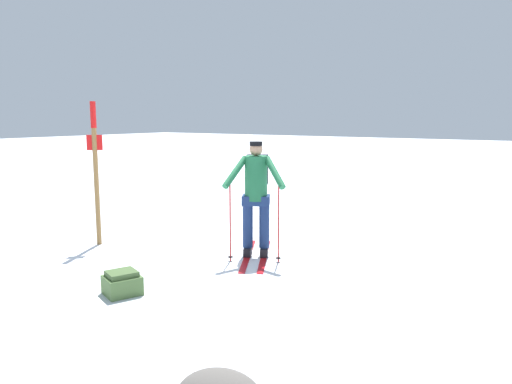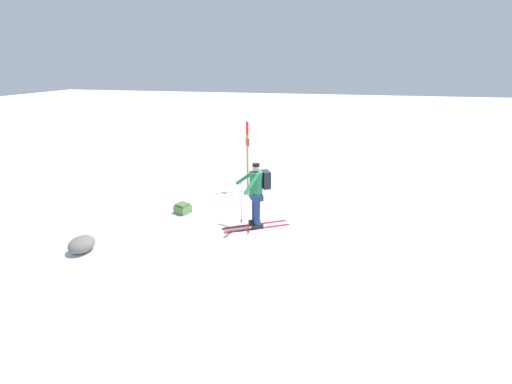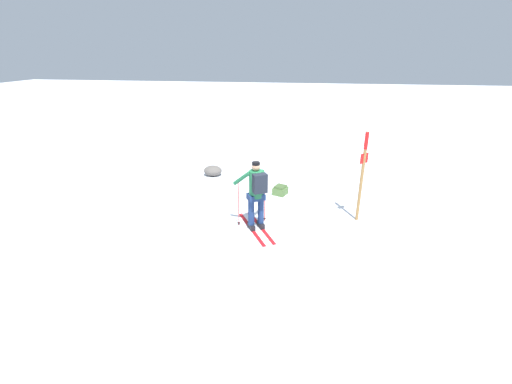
{
  "view_description": "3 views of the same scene",
  "coord_description": "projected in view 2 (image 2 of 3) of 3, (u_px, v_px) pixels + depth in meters",
  "views": [
    {
      "loc": [
        4.74,
        -6.22,
        2.06
      ],
      "look_at": [
        0.75,
        -0.26,
        0.96
      ],
      "focal_mm": 35.0,
      "sensor_mm": 36.0,
      "label": 1
    },
    {
      "loc": [
        8.49,
        1.53,
        3.97
      ],
      "look_at": [
        0.75,
        -0.26,
        0.96
      ],
      "focal_mm": 24.0,
      "sensor_mm": 36.0,
      "label": 2
    },
    {
      "loc": [
        -0.39,
        7.05,
        4.05
      ],
      "look_at": [
        0.75,
        -0.26,
        0.96
      ],
      "focal_mm": 24.0,
      "sensor_mm": 36.0,
      "label": 3
    }
  ],
  "objects": [
    {
      "name": "skier",
      "position": [
        257.0,
        191.0,
        8.5
      ],
      "size": [
        1.16,
        1.69,
        1.69
      ],
      "color": "red",
      "rests_on": "ground_plane"
    },
    {
      "name": "ground_plane",
      "position": [
        271.0,
        216.0,
        9.47
      ],
      "size": [
        80.0,
        80.0,
        0.0
      ],
      "primitive_type": "plane",
      "color": "white"
    },
    {
      "name": "dropped_backpack",
      "position": [
        183.0,
        208.0,
        9.62
      ],
      "size": [
        0.48,
        0.49,
        0.28
      ],
      "color": "#4C6B38",
      "rests_on": "ground_plane"
    },
    {
      "name": "trail_marker",
      "position": [
        247.0,
        151.0,
        10.81
      ],
      "size": [
        0.2,
        0.17,
        2.28
      ],
      "color": "olive",
      "rests_on": "ground_plane"
    },
    {
      "name": "rock_boulder",
      "position": [
        82.0,
        244.0,
        7.64
      ],
      "size": [
        0.63,
        0.54,
        0.35
      ],
      "primitive_type": "ellipsoid",
      "color": "#5B5651",
      "rests_on": "ground_plane"
    }
  ]
}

